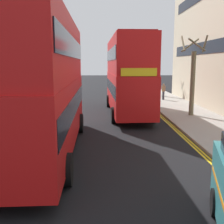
# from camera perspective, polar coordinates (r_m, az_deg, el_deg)

# --- Properties ---
(sidewalk_right) EXTENTS (4.00, 80.00, 0.14)m
(sidewalk_right) POSITION_cam_1_polar(r_m,az_deg,el_deg) (17.68, 19.29, -2.60)
(sidewalk_right) COLOR #9E9991
(sidewalk_right) RESTS_ON ground
(kerb_line_outer) EXTENTS (0.10, 56.00, 0.01)m
(kerb_line_outer) POSITION_cam_1_polar(r_m,az_deg,el_deg) (15.18, 14.55, -4.63)
(kerb_line_outer) COLOR yellow
(kerb_line_outer) RESTS_ON ground
(kerb_line_inner) EXTENTS (0.10, 56.00, 0.01)m
(kerb_line_inner) POSITION_cam_1_polar(r_m,az_deg,el_deg) (15.13, 13.97, -4.65)
(kerb_line_inner) COLOR yellow
(kerb_line_inner) RESTS_ON ground
(double_decker_bus_away) EXTENTS (2.97, 10.86, 5.64)m
(double_decker_bus_away) POSITION_cam_1_polar(r_m,az_deg,el_deg) (11.72, -13.98, 6.16)
(double_decker_bus_away) COLOR red
(double_decker_bus_away) RESTS_ON ground
(double_decker_bus_oncoming) EXTENTS (3.03, 10.87, 5.64)m
(double_decker_bus_oncoming) POSITION_cam_1_polar(r_m,az_deg,el_deg) (20.66, 3.20, 7.98)
(double_decker_bus_oncoming) COLOR red
(double_decker_bus_oncoming) RESTS_ON ground
(pedestrian_far) EXTENTS (0.34, 0.22, 1.62)m
(pedestrian_far) POSITION_cam_1_polar(r_m,az_deg,el_deg) (28.37, 10.61, 4.23)
(pedestrian_far) COLOR #2D2D38
(pedestrian_far) RESTS_ON sidewalk_right
(street_tree_near) EXTENTS (1.43, 1.43, 6.05)m
(street_tree_near) POSITION_cam_1_polar(r_m,az_deg,el_deg) (40.30, 8.54, 8.75)
(street_tree_near) COLOR #6B6047
(street_tree_near) RESTS_ON sidewalk_right
(street_tree_mid) EXTENTS (1.79, 1.72, 5.56)m
(street_tree_mid) POSITION_cam_1_polar(r_m,az_deg,el_deg) (20.11, 16.36, 6.88)
(street_tree_mid) COLOR #6B6047
(street_tree_mid) RESTS_ON sidewalk_right
(street_tree_distant) EXTENTS (1.34, 1.41, 6.31)m
(street_tree_distant) POSITION_cam_1_polar(r_m,az_deg,el_deg) (33.53, 6.77, 8.64)
(street_tree_distant) COLOR #6B6047
(street_tree_distant) RESTS_ON sidewalk_right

